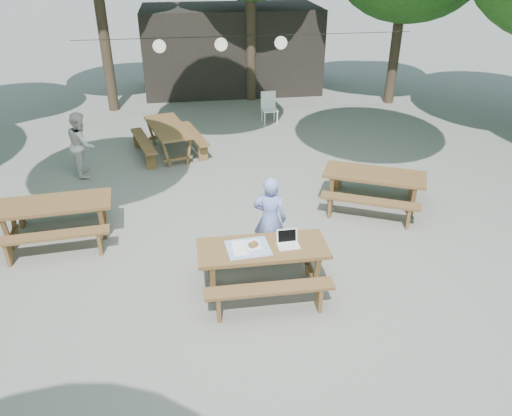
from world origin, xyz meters
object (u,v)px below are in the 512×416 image
object	(u,v)px
woman	(270,219)
second_person	(82,144)
main_picnic_table	(262,266)
picnic_table_nw	(57,220)
plastic_chair	(269,114)

from	to	relation	value
woman	second_person	distance (m)	5.43
main_picnic_table	picnic_table_nw	size ratio (longest dim) A/B	0.97
woman	plastic_chair	xyz separation A→B (m)	(1.19, 6.95, -0.51)
main_picnic_table	plastic_chair	world-z (taller)	plastic_chair
main_picnic_table	woman	distance (m)	0.92
main_picnic_table	second_person	distance (m)	5.91
second_person	plastic_chair	world-z (taller)	second_person
picnic_table_nw	second_person	world-z (taller)	second_person
main_picnic_table	plastic_chair	bearing A→B (deg)	79.52
picnic_table_nw	woman	distance (m)	3.92
picnic_table_nw	second_person	bearing A→B (deg)	83.69
picnic_table_nw	second_person	size ratio (longest dim) A/B	1.38
picnic_table_nw	woman	world-z (taller)	woman
main_picnic_table	picnic_table_nw	world-z (taller)	same
main_picnic_table	picnic_table_nw	bearing A→B (deg)	150.59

